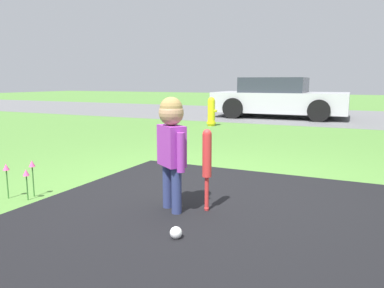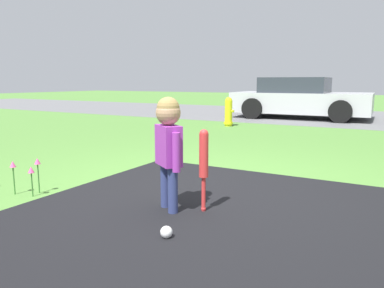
% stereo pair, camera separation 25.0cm
% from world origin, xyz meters
% --- Properties ---
extents(ground_plane, '(60.00, 60.00, 0.00)m').
position_xyz_m(ground_plane, '(0.00, 0.00, 0.00)').
color(ground_plane, '#518438').
extents(street_strip, '(40.00, 6.00, 0.01)m').
position_xyz_m(street_strip, '(0.00, 9.06, 0.00)').
color(street_strip, slate).
rests_on(street_strip, ground).
extents(child, '(0.34, 0.27, 0.97)m').
position_xyz_m(child, '(0.02, -0.67, 0.63)').
color(child, navy).
rests_on(child, ground).
extents(baseball_bat, '(0.08, 0.08, 0.71)m').
position_xyz_m(baseball_bat, '(0.29, -0.55, 0.46)').
color(baseball_bat, red).
rests_on(baseball_bat, ground).
extents(sports_ball, '(0.09, 0.09, 0.09)m').
position_xyz_m(sports_ball, '(0.32, -1.17, 0.04)').
color(sports_ball, white).
rests_on(sports_ball, ground).
extents(fire_hydrant, '(0.26, 0.23, 0.71)m').
position_xyz_m(fire_hydrant, '(-2.03, 5.18, 0.35)').
color(fire_hydrant, yellow).
rests_on(fire_hydrant, ground).
extents(parked_car, '(3.98, 2.20, 1.21)m').
position_xyz_m(parked_car, '(-1.04, 8.17, 0.58)').
color(parked_car, '#B7B7BC').
rests_on(parked_car, ground).
extents(flower_bed, '(0.71, 0.31, 0.37)m').
position_xyz_m(flower_bed, '(-1.56, -1.02, 0.28)').
color(flower_bed, '#38702D').
rests_on(flower_bed, ground).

